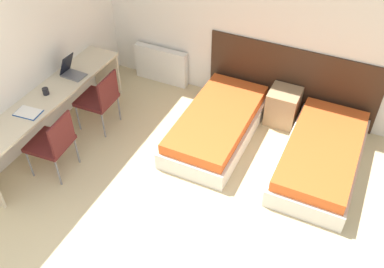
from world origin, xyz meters
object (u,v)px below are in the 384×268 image
at_px(chair_near_notebook, 53,141).
at_px(laptop, 71,71).
at_px(chair_near_laptop, 100,98).
at_px(nightstand, 283,106).
at_px(bed_near_door, 321,156).
at_px(bed_near_window, 217,125).

relative_size(chair_near_notebook, laptop, 2.70).
height_order(chair_near_laptop, laptop, laptop).
bearing_deg(nightstand, chair_near_notebook, -135.92).
relative_size(chair_near_laptop, chair_near_notebook, 1.00).
relative_size(bed_near_door, chair_near_notebook, 2.14).
xyz_separation_m(bed_near_door, chair_near_laptop, (-3.00, -0.49, 0.31)).
xyz_separation_m(bed_near_window, nightstand, (0.72, 0.72, 0.06)).
height_order(bed_near_window, nightstand, nightstand).
bearing_deg(nightstand, laptop, -156.09).
relative_size(bed_near_window, chair_near_notebook, 2.14).
distance_m(bed_near_window, chair_near_laptop, 1.66).
height_order(chair_near_notebook, laptop, laptop).
height_order(chair_near_laptop, chair_near_notebook, same).
distance_m(bed_near_window, chair_near_notebook, 2.17).
height_order(bed_near_door, nightstand, nightstand).
xyz_separation_m(chair_near_laptop, laptop, (-0.43, 0.01, 0.30)).
bearing_deg(bed_near_door, bed_near_window, 180.00).
bearing_deg(bed_near_window, bed_near_door, 0.00).
distance_m(bed_near_door, laptop, 3.51).
bearing_deg(nightstand, bed_near_window, -135.05).
bearing_deg(chair_near_laptop, chair_near_notebook, -91.94).
bearing_deg(chair_near_laptop, laptop, 176.24).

